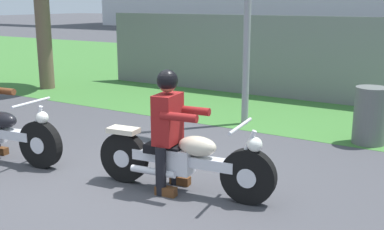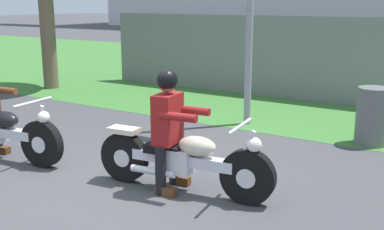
{
  "view_description": "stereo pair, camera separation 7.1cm",
  "coord_description": "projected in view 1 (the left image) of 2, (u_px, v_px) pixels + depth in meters",
  "views": [
    {
      "loc": [
        3.44,
        -3.85,
        2.1
      ],
      "look_at": [
        0.71,
        0.57,
        0.85
      ],
      "focal_mm": 44.36,
      "sensor_mm": 36.0,
      "label": 1
    },
    {
      "loc": [
        3.5,
        -3.81,
        2.1
      ],
      "look_at": [
        0.71,
        0.57,
        0.85
      ],
      "focal_mm": 44.36,
      "sensor_mm": 36.0,
      "label": 2
    }
  ],
  "objects": [
    {
      "name": "trash_can",
      "position": [
        370.0,
        116.0,
        7.08
      ],
      "size": [
        0.48,
        0.48,
        0.86
      ],
      "primitive_type": "cylinder",
      "color": "#595E5B",
      "rests_on": "ground"
    },
    {
      "name": "fence_segment",
      "position": [
        234.0,
        54.0,
        10.97
      ],
      "size": [
        7.0,
        0.06,
        1.8
      ],
      "primitive_type": "cube",
      "color": "slate",
      "rests_on": "ground"
    },
    {
      "name": "grass_verge",
      "position": [
        333.0,
        80.0,
        12.95
      ],
      "size": [
        60.0,
        12.0,
        0.01
      ],
      "primitive_type": "cube",
      "color": "#3D7533",
      "rests_on": "ground"
    },
    {
      "name": "rider_lead",
      "position": [
        169.0,
        121.0,
        5.25
      ],
      "size": [
        0.59,
        0.51,
        1.38
      ],
      "rotation": [
        0.0,
        0.0,
        0.12
      ],
      "color": "black",
      "rests_on": "ground"
    },
    {
      "name": "ground",
      "position": [
        113.0,
        189.0,
        5.43
      ],
      "size": [
        120.0,
        120.0,
        0.0
      ],
      "primitive_type": "plane",
      "color": "#424247"
    },
    {
      "name": "motorcycle_lead",
      "position": [
        183.0,
        160.0,
        5.28
      ],
      "size": [
        2.13,
        0.66,
        0.86
      ],
      "rotation": [
        0.0,
        0.0,
        0.12
      ],
      "color": "black",
      "rests_on": "ground"
    }
  ]
}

